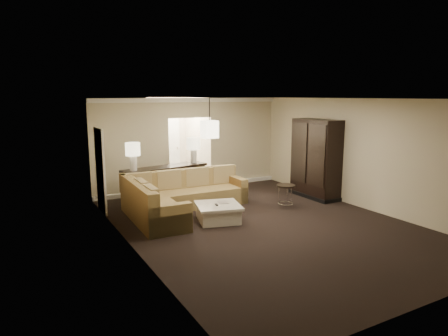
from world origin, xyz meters
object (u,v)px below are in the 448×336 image
sectional_sofa (177,197)px  coffee_table (218,212)px  armoire (316,160)px  person (165,156)px  drink_table (286,191)px  console_table (166,180)px

sectional_sofa → coffee_table: sectional_sofa is taller
armoire → person: armoire is taller
drink_table → console_table: bearing=137.9°
armoire → drink_table: 1.62m
console_table → drink_table: bearing=-52.5°
sectional_sofa → armoire: (4.03, -0.49, 0.68)m
coffee_table → person: size_ratio=0.68×
armoire → person: bearing=126.9°
console_table → armoire: armoire is taller
drink_table → person: 4.81m
coffee_table → person: 4.73m
sectional_sofa → console_table: 1.25m
console_table → person: person is taller
armoire → drink_table: armoire is taller
sectional_sofa → person: (1.01, 3.53, 0.51)m
coffee_table → armoire: (3.47, 0.64, 0.86)m
console_table → drink_table: (2.45, -2.21, -0.14)m
sectional_sofa → drink_table: bearing=-18.8°
console_table → drink_table: size_ratio=4.20×
coffee_table → drink_table: drink_table is taller
drink_table → person: size_ratio=0.34×
console_table → armoire: 4.26m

